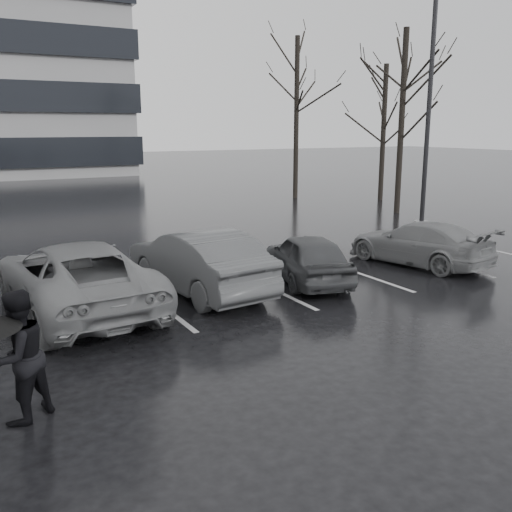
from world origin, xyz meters
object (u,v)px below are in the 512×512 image
object	(u,v)px
car_west_a	(198,261)
tree_ne	(383,133)
tree_north	(296,119)
car_west_b	(76,277)
car_east	(419,243)
pedestrian_right	(18,357)
tree_east	(401,123)
lamp_post	(429,106)
car_main	(307,258)

from	to	relation	value
car_west_a	tree_ne	size ratio (longest dim) A/B	0.65
tree_ne	tree_north	bearing A→B (deg)	139.40
car_west_b	car_east	distance (m)	9.43
car_west_b	car_east	xyz separation A→B (m)	(9.42, -0.36, -0.14)
car_east	pedestrian_right	size ratio (longest dim) A/B	2.36
car_west_b	tree_east	bearing A→B (deg)	-158.21
lamp_post	tree_ne	distance (m)	8.52
car_west_a	lamp_post	bearing A→B (deg)	-166.20
car_west_a	car_east	xyz separation A→B (m)	(6.59, -0.44, -0.14)
pedestrian_right	lamp_post	xyz separation A→B (m)	(15.78, 8.62, 3.71)
pedestrian_right	lamp_post	size ratio (longest dim) A/B	0.18
car_east	tree_ne	xyz separation A→B (m)	(8.97, 11.91, 2.89)
car_main	tree_north	distance (m)	17.96
car_east	pedestrian_right	world-z (taller)	pedestrian_right
car_main	car_west_b	bearing A→B (deg)	11.36
car_east	tree_ne	size ratio (longest dim) A/B	0.60
car_west_b	car_main	bearing A→B (deg)	172.47
car_east	tree_east	world-z (taller)	tree_east
car_main	car_west_a	world-z (taller)	car_west_a
car_west_b	lamp_post	size ratio (longest dim) A/B	0.54
car_main	lamp_post	size ratio (longest dim) A/B	0.36
car_west_b	tree_north	bearing A→B (deg)	-139.28
car_east	tree_ne	world-z (taller)	tree_ne
tree_ne	tree_north	distance (m)	4.67
lamp_post	tree_east	world-z (taller)	lamp_post
pedestrian_right	car_east	bearing A→B (deg)	166.32
car_west_b	tree_east	distance (m)	17.89
pedestrian_right	tree_east	distance (m)	21.42
tree_east	tree_north	size ratio (longest dim) A/B	0.94
car_west_b	car_east	bearing A→B (deg)	174.17
car_main	tree_ne	bearing A→B (deg)	-121.72
car_west_a	pedestrian_right	bearing A→B (deg)	38.45
lamp_post	tree_ne	bearing A→B (deg)	59.83
car_east	lamp_post	world-z (taller)	lamp_post
car_main	lamp_post	distance (m)	10.51
tree_north	lamp_post	bearing A→B (deg)	-94.13
car_east	pedestrian_right	bearing A→B (deg)	8.66
car_west_a	pedestrian_right	world-z (taller)	pedestrian_right
lamp_post	tree_north	xyz separation A→B (m)	(0.74, 10.30, -0.36)
car_main	tree_ne	xyz separation A→B (m)	(12.79, 11.93, 2.88)
car_west_a	car_west_b	xyz separation A→B (m)	(-2.83, -0.08, -0.00)
car_west_b	lamp_post	world-z (taller)	lamp_post
car_east	tree_east	xyz separation A→B (m)	(6.47, 7.91, 3.39)
pedestrian_right	tree_ne	bearing A→B (deg)	-175.11
tree_ne	car_main	bearing A→B (deg)	-136.99
car_east	pedestrian_right	xyz separation A→B (m)	(-11.06, -4.01, 0.28)
car_west_a	tree_north	distance (m)	19.16
pedestrian_right	tree_ne	xyz separation A→B (m)	(20.03, 15.92, 2.60)
car_west_b	tree_east	world-z (taller)	tree_east
car_main	tree_east	xyz separation A→B (m)	(10.29, 7.93, 3.38)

